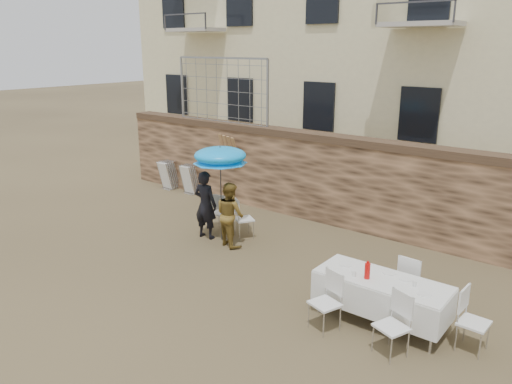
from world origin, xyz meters
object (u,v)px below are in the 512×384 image
Objects in this scene: chair_stack_left at (172,174)px; chair_stack_right at (193,178)px; table_chair_front_right at (392,325)px; couple_chair_left at (222,212)px; table_chair_side at (474,321)px; banquet_table at (382,281)px; couple_chair_right at (244,218)px; woman_dress at (230,214)px; soda_bottle at (367,271)px; man_suit at (205,205)px; table_chair_front_left at (325,302)px; table_chair_back at (412,281)px; umbrella at (220,158)px.

chair_stack_left is 1.00× the size of chair_stack_right.
table_chair_front_right is 1.04× the size of chair_stack_right.
couple_chair_left is 1.00× the size of table_chair_side.
table_chair_side reaches higher than banquet_table.
banquet_table is at bearing 97.00° from table_chair_side.
couple_chair_right is 1.00× the size of table_chair_front_right.
chair_stack_right is at bearing -18.05° from woman_dress.
soda_bottle reaches higher than table_chair_front_right.
couple_chair_right is at bearing 156.63° from soda_bottle.
couple_chair_left is (0.00, 0.55, -0.32)m from man_suit.
woman_dress is at bearing 132.20° from couple_chair_left.
table_chair_front_left is (4.21, -1.74, -0.32)m from man_suit.
couple_chair_left and table_chair_front_left have the same top height.
banquet_table is 2.19× the size of table_chair_back.
woman_dress is 1.52× the size of table_chair_front_left.
couple_chair_left is at bearing 79.86° from table_chair_side.
soda_bottle is (4.21, -1.24, -1.03)m from umbrella.
banquet_table is (4.81, -0.99, -0.07)m from man_suit.
umbrella reaches higher than table_chair_side.
table_chair_front_left is at bearing 115.94° from table_chair_side.
chair_stack_right is at bearing 144.41° from umbrella.
chair_stack_right is at bearing 0.00° from chair_stack_left.
table_chair_front_right is at bearing -27.07° from chair_stack_right.
banquet_table is (4.06, -0.99, 0.00)m from woman_dress.
table_chair_front_left is at bearing -158.97° from table_chair_front_right.
umbrella reaches higher than chair_stack_left.
couple_chair_left is 1.04× the size of chair_stack_right.
table_chair_front_left is 1.00× the size of table_chair_front_right.
man_suit reaches higher than table_chair_front_left.
couple_chair_right is 4.04m from chair_stack_right.
man_suit is 0.95m from couple_chair_right.
couple_chair_right reaches higher than chair_stack_left.
soda_bottle reaches higher than couple_chair_right.
table_chair_front_right is at bearing 145.13° from couple_chair_left.
couple_chair_left is 1.00× the size of table_chair_back.
banquet_table is (4.81, -1.54, 0.25)m from couple_chair_left.
table_chair_front_left is 1.04× the size of chair_stack_left.
man_suit is at bearing 70.98° from couple_chair_right.
couple_chair_left is at bearing -20.33° from woman_dress.
couple_chair_left is at bearing 32.82° from couple_chair_right.
table_chair_back is 9.17m from chair_stack_left.
chair_stack_left is (-9.08, 4.18, -0.02)m from table_chair_front_right.
chair_stack_right is (-7.68, 3.43, -0.27)m from banquet_table.
table_chair_front_right is at bearing -24.72° from chair_stack_left.
chair_stack_left is at bearing -12.44° from woman_dress.
woman_dress is 5.15m from chair_stack_left.
table_chair_front_left is 1.74m from table_chair_back.
chair_stack_right is (-7.48, 3.58, -0.45)m from soda_bottle.
table_chair_front_left is at bearing 65.98° from table_chair_back.
banquet_table is at bearing -24.07° from chair_stack_right.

